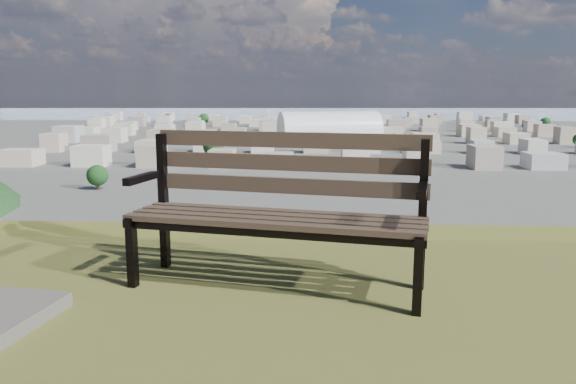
{
  "coord_description": "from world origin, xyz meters",
  "views": [
    {
      "loc": [
        -0.77,
        -0.86,
        26.28
      ],
      "look_at": [
        -1.0,
        4.71,
        25.3
      ],
      "focal_mm": 35.0,
      "sensor_mm": 36.0,
      "label": 1
    }
  ],
  "objects": [
    {
      "name": "park_bench",
      "position": [
        -0.98,
        2.82,
        25.57
      ],
      "size": [
        2.03,
        1.03,
        1.02
      ],
      "rotation": [
        0.0,
        0.0,
        -0.22
      ],
      "color": "#483629",
      "rests_on": "hilltop_mesa"
    },
    {
      "name": "arena",
      "position": [
        8.32,
        298.06,
        5.24
      ],
      "size": [
        56.6,
        35.09,
        22.23
      ],
      "rotation": [
        0.0,
        0.0,
        0.26
      ],
      "color": "beige",
      "rests_on": "ground"
    },
    {
      "name": "city_blocks",
      "position": [
        0.0,
        394.44,
        3.5
      ],
      "size": [
        395.0,
        361.0,
        7.0
      ],
      "color": "beige",
      "rests_on": "ground"
    },
    {
      "name": "city_trees",
      "position": [
        -26.39,
        319.0,
        4.83
      ],
      "size": [
        406.52,
        387.2,
        9.98
      ],
      "color": "#35221A",
      "rests_on": "ground"
    },
    {
      "name": "bay_water",
      "position": [
        0.0,
        900.0,
        0.0
      ],
      "size": [
        2400.0,
        700.0,
        0.12
      ],
      "primitive_type": "cube",
      "color": "#9DB3C7",
      "rests_on": "ground"
    },
    {
      "name": "far_hills",
      "position": [
        -60.92,
        1402.93,
        25.47
      ],
      "size": [
        2050.0,
        340.0,
        60.0
      ],
      "color": "#939FB7",
      "rests_on": "ground"
    }
  ]
}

